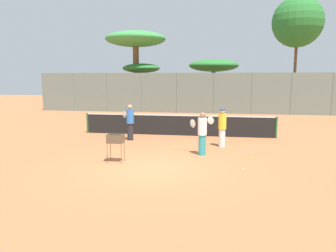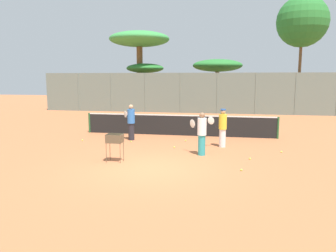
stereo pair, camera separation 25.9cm
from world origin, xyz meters
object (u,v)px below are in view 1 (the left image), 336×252
ball_cart (116,141)px  tennis_net (177,125)px  player_yellow_shirt (202,133)px  parked_car (253,103)px  player_white_outfit (130,122)px  player_red_cap (222,127)px

ball_cart → tennis_net: bearing=76.1°
player_yellow_shirt → parked_car: player_yellow_shirt is taller
player_yellow_shirt → player_white_outfit: bearing=5.5°
player_white_outfit → tennis_net: bearing=-99.3°
player_yellow_shirt → ball_cart: size_ratio=1.67×
player_red_cap → player_white_outfit: bearing=-30.8°
ball_cart → parked_car: size_ratio=0.24×
ball_cart → parked_car: (6.29, 18.99, -0.10)m
ball_cart → player_red_cap: bearing=41.2°
player_white_outfit → player_yellow_shirt: (3.56, -2.47, -0.02)m
ball_cart → player_yellow_shirt: bearing=28.0°
player_yellow_shirt → ball_cart: player_yellow_shirt is taller
tennis_net → player_white_outfit: 2.63m
player_white_outfit → player_red_cap: size_ratio=1.04×
player_yellow_shirt → parked_car: bearing=-60.7°
tennis_net → player_red_cap: (2.27, -2.44, 0.29)m
player_white_outfit → ball_cart: player_white_outfit is taller
player_white_outfit → parked_car: 16.49m
tennis_net → player_yellow_shirt: (1.52, -4.10, 0.29)m
tennis_net → parked_car: 14.20m
tennis_net → player_white_outfit: player_white_outfit is taller
player_red_cap → tennis_net: bearing=-67.3°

